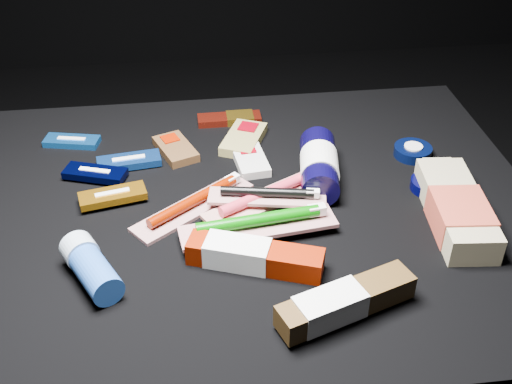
{
  "coord_description": "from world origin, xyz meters",
  "views": [
    {
      "loc": [
        -0.09,
        -0.85,
        1.04
      ],
      "look_at": [
        0.01,
        0.01,
        0.42
      ],
      "focal_mm": 45.0,
      "sensor_mm": 36.0,
      "label": 1
    }
  ],
  "objects": [
    {
      "name": "toothbrush_pack_1",
      "position": [
        0.03,
        0.0,
        0.42
      ],
      "size": [
        0.23,
        0.16,
        0.03
      ],
      "rotation": [
        0.0,
        0.0,
        0.5
      ],
      "color": "beige",
      "rests_on": "cloth_table"
    },
    {
      "name": "bodywash_bottle",
      "position": [
        0.32,
        -0.08,
        0.42
      ],
      "size": [
        0.1,
        0.24,
        0.05
      ],
      "rotation": [
        0.0,
        0.0,
        -0.09
      ],
      "color": "tan",
      "rests_on": "cloth_table"
    },
    {
      "name": "toothpaste_carton_green",
      "position": [
        0.09,
        -0.26,
        0.42
      ],
      "size": [
        0.2,
        0.11,
        0.04
      ],
      "rotation": [
        0.0,
        0.0,
        0.35
      ],
      "color": "#402A11",
      "rests_on": "cloth_table"
    },
    {
      "name": "cream_tin_lower",
      "position": [
        0.32,
        0.01,
        0.41
      ],
      "size": [
        0.07,
        0.07,
        0.02
      ],
      "rotation": [
        0.0,
        0.0,
        0.35
      ],
      "color": "black",
      "rests_on": "cloth_table"
    },
    {
      "name": "toothbrush_pack_2",
      "position": [
        0.01,
        -0.08,
        0.42
      ],
      "size": [
        0.25,
        0.09,
        0.03
      ],
      "rotation": [
        0.0,
        0.0,
        0.13
      ],
      "color": "beige",
      "rests_on": "cloth_table"
    },
    {
      "name": "clif_bar_0",
      "position": [
        -0.12,
        0.19,
        0.41
      ],
      "size": [
        0.09,
        0.11,
        0.02
      ],
      "rotation": [
        0.0,
        0.0,
        0.37
      ],
      "color": "#4B2F18",
      "rests_on": "cloth_table"
    },
    {
      "name": "ground",
      "position": [
        0.0,
        0.0,
        0.0
      ],
      "size": [
        3.0,
        3.0,
        0.0
      ],
      "primitive_type": "plane",
      "color": "black",
      "rests_on": "ground"
    },
    {
      "name": "luna_bar_0",
      "position": [
        -0.31,
        0.24,
        0.41
      ],
      "size": [
        0.11,
        0.06,
        0.01
      ],
      "rotation": [
        0.0,
        0.0,
        -0.22
      ],
      "color": "blue",
      "rests_on": "cloth_table"
    },
    {
      "name": "clif_bar_1",
      "position": [
        0.02,
        0.13,
        0.41
      ],
      "size": [
        0.06,
        0.1,
        0.02
      ],
      "rotation": [
        0.0,
        0.0,
        0.12
      ],
      "color": "beige",
      "rests_on": "cloth_table"
    },
    {
      "name": "luna_bar_1",
      "position": [
        -0.2,
        0.15,
        0.41
      ],
      "size": [
        0.12,
        0.06,
        0.01
      ],
      "rotation": [
        0.0,
        0.0,
        0.13
      ],
      "color": "#164395",
      "rests_on": "cloth_table"
    },
    {
      "name": "toothbrush_pack_3",
      "position": [
        0.03,
        -0.01,
        0.43
      ],
      "size": [
        0.2,
        0.08,
        0.02
      ],
      "rotation": [
        0.0,
        0.0,
        -0.19
      ],
      "color": "silver",
      "rests_on": "cloth_table"
    },
    {
      "name": "luna_bar_2",
      "position": [
        -0.26,
        0.11,
        0.41
      ],
      "size": [
        0.12,
        0.07,
        0.01
      ],
      "rotation": [
        0.0,
        0.0,
        -0.33
      ],
      "color": "black",
      "rests_on": "cloth_table"
    },
    {
      "name": "toothbrush_pack_0",
      "position": [
        -0.09,
        0.01,
        0.41
      ],
      "size": [
        0.21,
        0.18,
        0.03
      ],
      "rotation": [
        0.0,
        0.0,
        0.64
      ],
      "color": "beige",
      "rests_on": "cloth_table"
    },
    {
      "name": "clif_bar_2",
      "position": [
        0.02,
        0.2,
        0.41
      ],
      "size": [
        0.1,
        0.13,
        0.02
      ],
      "rotation": [
        0.0,
        0.0,
        -0.41
      ],
      "color": "olive",
      "rests_on": "cloth_table"
    },
    {
      "name": "luna_bar_3",
      "position": [
        -0.22,
        0.04,
        0.41
      ],
      "size": [
        0.12,
        0.06,
        0.01
      ],
      "rotation": [
        0.0,
        0.0,
        0.21
      ],
      "color": "#AB6C10",
      "rests_on": "cloth_table"
    },
    {
      "name": "deodorant_stick",
      "position": [
        -0.24,
        -0.15,
        0.42
      ],
      "size": [
        0.1,
        0.13,
        0.05
      ],
      "rotation": [
        0.0,
        0.0,
        0.48
      ],
      "color": "#2352AC",
      "rests_on": "cloth_table"
    },
    {
      "name": "cloth_table",
      "position": [
        0.0,
        0.0,
        0.2
      ],
      "size": [
        0.98,
        0.78,
        0.4
      ],
      "primitive_type": "cube",
      "color": "black",
      "rests_on": "ground"
    },
    {
      "name": "toothpaste_carton_red",
      "position": [
        -0.01,
        -0.14,
        0.42
      ],
      "size": [
        0.2,
        0.11,
        0.04
      ],
      "rotation": [
        0.0,
        0.0,
        -0.35
      ],
      "color": "#761400",
      "rests_on": "cloth_table"
    },
    {
      "name": "power_bar",
      "position": [
        0.0,
        0.29,
        0.41
      ],
      "size": [
        0.13,
        0.04,
        0.02
      ],
      "rotation": [
        0.0,
        0.0,
        0.0
      ],
      "color": "maroon",
      "rests_on": "cloth_table"
    },
    {
      "name": "cream_tin_upper",
      "position": [
        0.32,
        0.12,
        0.41
      ],
      "size": [
        0.07,
        0.07,
        0.02
      ],
      "rotation": [
        0.0,
        0.0,
        0.42
      ],
      "color": "black",
      "rests_on": "cloth_table"
    },
    {
      "name": "lotion_bottle",
      "position": [
        0.13,
        0.06,
        0.43
      ],
      "size": [
        0.09,
        0.21,
        0.07
      ],
      "rotation": [
        0.0,
        0.0,
        -0.17
      ],
      "color": "black",
      "rests_on": "cloth_table"
    }
  ]
}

